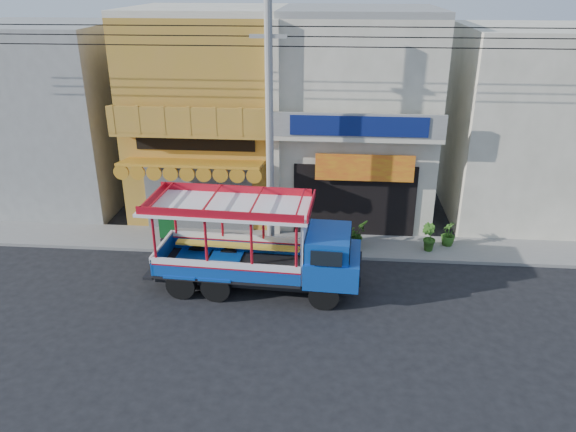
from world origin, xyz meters
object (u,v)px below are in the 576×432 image
object	(u,v)px
utility_pole	(274,117)
songthaew_truck	(270,248)
potted_plant_a	(354,235)
potted_plant_b	(428,237)
potted_plant_c	(448,234)
green_sign	(168,230)

from	to	relation	value
utility_pole	songthaew_truck	xyz separation A→B (m)	(0.14, -2.59, -3.53)
potted_plant_a	potted_plant_b	xyz separation A→B (m)	(2.68, 0.02, -0.01)
potted_plant_c	songthaew_truck	bearing A→B (deg)	-49.75
green_sign	potted_plant_b	xyz separation A→B (m)	(9.65, 0.05, 0.08)
potted_plant_a	potted_plant_b	bearing A→B (deg)	-63.02
green_sign	potted_plant_b	bearing A→B (deg)	0.28
utility_pole	potted_plant_a	xyz separation A→B (m)	(2.86, 0.50, -4.40)
potted_plant_b	potted_plant_c	xyz separation A→B (m)	(0.80, 0.46, -0.05)
green_sign	potted_plant_c	distance (m)	10.46
potted_plant_a	potted_plant_b	distance (m)	2.68
green_sign	potted_plant_c	size ratio (longest dim) A/B	1.09
songthaew_truck	potted_plant_a	world-z (taller)	songthaew_truck
songthaew_truck	potted_plant_b	xyz separation A→B (m)	(5.40, 3.10, -0.88)
utility_pole	potted_plant_c	bearing A→B (deg)	8.81
utility_pole	potted_plant_b	bearing A→B (deg)	5.33
potted_plant_b	songthaew_truck	bearing A→B (deg)	83.58
utility_pole	potted_plant_b	size ratio (longest dim) A/B	27.83
utility_pole	songthaew_truck	bearing A→B (deg)	-87.00
green_sign	utility_pole	bearing A→B (deg)	-6.51
potted_plant_b	potted_plant_c	world-z (taller)	potted_plant_b
potted_plant_c	utility_pole	bearing A→B (deg)	-70.87
green_sign	potted_plant_c	bearing A→B (deg)	2.81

